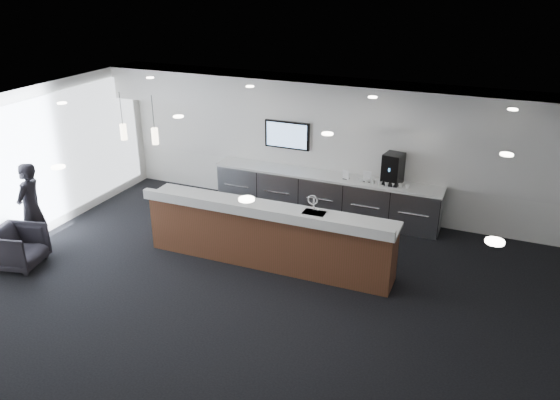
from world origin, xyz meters
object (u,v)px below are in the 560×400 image
at_px(coffee_machine, 393,169).
at_px(armchair, 18,247).
at_px(service_counter, 268,235).
at_px(lounge_guest, 31,208).

bearing_deg(coffee_machine, armchair, -133.59).
height_order(service_counter, coffee_machine, coffee_machine).
xyz_separation_m(coffee_machine, lounge_guest, (-6.04, -3.79, -0.38)).
distance_m(armchair, lounge_guest, 0.82).
distance_m(coffee_machine, armchair, 7.36).
bearing_deg(armchair, service_counter, -79.00).
bearing_deg(coffee_machine, lounge_guest, -138.47).
height_order(coffee_machine, armchair, coffee_machine).
bearing_deg(armchair, coffee_machine, -66.36).
xyz_separation_m(armchair, lounge_guest, (-0.20, 0.61, 0.51)).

